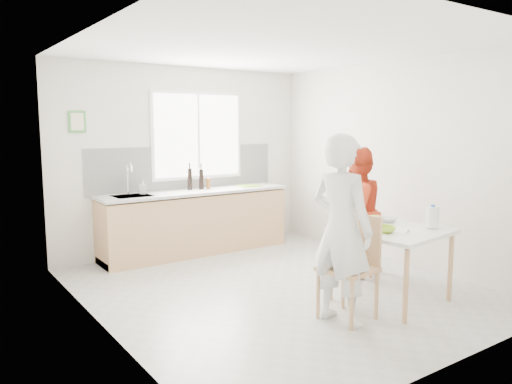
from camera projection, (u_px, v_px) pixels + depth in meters
ground at (277, 288)px, 5.74m from camera, size 4.50×4.50×0.00m
room_shell at (278, 145)px, 5.52m from camera, size 4.50×4.50×4.50m
window at (198, 136)px, 7.43m from camera, size 1.50×0.06×1.30m
backsplash at (186, 168)px, 7.39m from camera, size 3.00×0.02×0.65m
picture_frame at (77, 122)px, 6.42m from camera, size 0.22×0.03×0.28m
kitchen_counter at (196, 224)px, 7.26m from camera, size 2.84×0.64×1.37m
dining_table at (392, 236)px, 5.24m from camera, size 1.14×1.14×0.78m
chair_left at (353, 262)px, 4.81m from camera, size 0.52×0.52×1.00m
chair_far at (348, 241)px, 6.10m from camera, size 0.43×0.43×0.82m
person_white at (342, 230)px, 4.64m from camera, size 0.52×0.71×1.79m
person_red at (356, 212)px, 6.12m from camera, size 0.85×0.70×1.59m
bowl_green at (385, 229)px, 5.06m from camera, size 0.24×0.24×0.07m
bowl_white at (387, 220)px, 5.61m from camera, size 0.24×0.24×0.05m
milk_jug at (433, 217)px, 5.23m from camera, size 0.19×0.13×0.24m
green_box at (375, 220)px, 5.50m from camera, size 0.11×0.11×0.09m
spoon at (407, 232)px, 5.02m from camera, size 0.15×0.09×0.01m
cutting_board at (249, 186)px, 7.68m from camera, size 0.37×0.28×0.01m
wine_bottle_a at (190, 179)px, 7.23m from camera, size 0.07×0.07×0.32m
wine_bottle_b at (201, 179)px, 7.32m from camera, size 0.07×0.07×0.30m
jar_amber at (208, 183)px, 7.36m from camera, size 0.06×0.06×0.16m
soap_bottle at (143, 187)px, 6.82m from camera, size 0.11×0.11×0.19m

